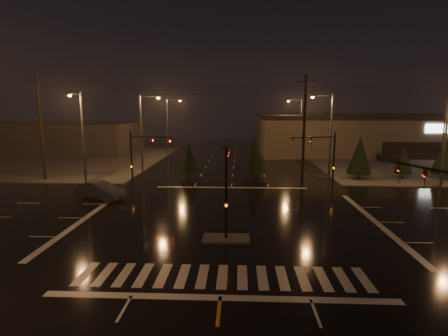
# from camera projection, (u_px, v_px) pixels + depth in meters

# --- Properties ---
(ground) EXTENTS (140.00, 140.00, 0.00)m
(ground) POSITION_uv_depth(u_px,v_px,m) (228.00, 220.00, 26.38)
(ground) COLOR black
(ground) RESTS_ON ground
(sidewalk_ne) EXTENTS (36.00, 36.00, 0.12)m
(sidewalk_ne) POSITION_uv_depth(u_px,v_px,m) (425.00, 162.00, 54.62)
(sidewalk_ne) COLOR #484641
(sidewalk_ne) RESTS_ON ground
(sidewalk_nw) EXTENTS (36.00, 36.00, 0.12)m
(sidewalk_nw) POSITION_uv_depth(u_px,v_px,m) (51.00, 160.00, 57.20)
(sidewalk_nw) COLOR #484641
(sidewalk_nw) RESTS_ON ground
(median_island) EXTENTS (3.00, 1.60, 0.15)m
(median_island) POSITION_uv_depth(u_px,v_px,m) (226.00, 239.00, 22.43)
(median_island) COLOR #484641
(median_island) RESTS_ON ground
(crosswalk) EXTENTS (15.00, 2.60, 0.01)m
(crosswalk) POSITION_uv_depth(u_px,v_px,m) (222.00, 276.00, 17.51)
(crosswalk) COLOR beige
(crosswalk) RESTS_ON ground
(stop_bar_near) EXTENTS (16.00, 0.50, 0.01)m
(stop_bar_near) POSITION_uv_depth(u_px,v_px,m) (220.00, 298.00, 15.54)
(stop_bar_near) COLOR beige
(stop_bar_near) RESTS_ON ground
(stop_bar_far) EXTENTS (16.00, 0.50, 0.01)m
(stop_bar_far) POSITION_uv_depth(u_px,v_px,m) (231.00, 188.00, 37.21)
(stop_bar_far) COLOR beige
(stop_bar_far) RESTS_ON ground
(retail_building) EXTENTS (60.20, 28.30, 7.20)m
(retail_building) POSITION_uv_depth(u_px,v_px,m) (411.00, 131.00, 69.52)
(retail_building) COLOR #665E48
(retail_building) RESTS_ON ground
(commercial_block) EXTENTS (30.00, 18.00, 5.60)m
(commercial_block) POSITION_uv_depth(u_px,v_px,m) (58.00, 137.00, 68.77)
(commercial_block) COLOR #403B38
(commercial_block) RESTS_ON ground
(signal_mast_median) EXTENTS (0.25, 4.59, 6.00)m
(signal_mast_median) POSITION_uv_depth(u_px,v_px,m) (227.00, 180.00, 22.72)
(signal_mast_median) COLOR black
(signal_mast_median) RESTS_ON ground
(signal_mast_ne) EXTENTS (4.84, 1.86, 6.00)m
(signal_mast_ne) POSITION_uv_depth(u_px,v_px,m) (325.00, 154.00, 35.31)
(signal_mast_ne) COLOR black
(signal_mast_ne) RESTS_ON ground
(signal_mast_nw) EXTENTS (4.84, 1.86, 6.00)m
(signal_mast_nw) POSITION_uv_depth(u_px,v_px,m) (140.00, 153.00, 36.13)
(signal_mast_nw) COLOR black
(signal_mast_nw) RESTS_ON ground
(signal_mast_se) EXTENTS (1.55, 3.87, 6.00)m
(signal_mast_se) POSITION_uv_depth(u_px,v_px,m) (448.00, 212.00, 15.71)
(signal_mast_se) COLOR black
(signal_mast_se) RESTS_ON ground
(streetlight_1) EXTENTS (2.77, 0.32, 10.00)m
(streetlight_1) POSITION_uv_depth(u_px,v_px,m) (143.00, 129.00, 43.61)
(streetlight_1) COLOR #38383A
(streetlight_1) RESTS_ON ground
(streetlight_2) EXTENTS (2.77, 0.32, 10.00)m
(streetlight_2) POSITION_uv_depth(u_px,v_px,m) (169.00, 124.00, 59.37)
(streetlight_2) COLOR #38383A
(streetlight_2) RESTS_ON ground
(streetlight_3) EXTENTS (2.77, 0.32, 10.00)m
(streetlight_3) POSITION_uv_depth(u_px,v_px,m) (328.00, 130.00, 40.68)
(streetlight_3) COLOR #38383A
(streetlight_3) RESTS_ON ground
(streetlight_4) EXTENTS (2.77, 0.32, 10.00)m
(streetlight_4) POSITION_uv_depth(u_px,v_px,m) (299.00, 123.00, 60.38)
(streetlight_4) COLOR #38383A
(streetlight_4) RESTS_ON ground
(streetlight_5) EXTENTS (0.32, 2.77, 10.00)m
(streetlight_5) POSITION_uv_depth(u_px,v_px,m) (81.00, 133.00, 37.10)
(streetlight_5) COLOR #38383A
(streetlight_5) RESTS_ON ground
(streetlight_6) EXTENTS (0.32, 2.77, 10.00)m
(streetlight_6) POSITION_uv_depth(u_px,v_px,m) (448.00, 134.00, 35.47)
(streetlight_6) COLOR #38383A
(streetlight_6) RESTS_ON ground
(utility_pole_0) EXTENTS (2.20, 0.32, 12.00)m
(utility_pole_0) POSITION_uv_depth(u_px,v_px,m) (41.00, 128.00, 40.08)
(utility_pole_0) COLOR black
(utility_pole_0) RESTS_ON ground
(utility_pole_1) EXTENTS (2.20, 0.32, 12.00)m
(utility_pole_1) POSITION_uv_depth(u_px,v_px,m) (304.00, 129.00, 38.79)
(utility_pole_1) COLOR black
(utility_pole_1) RESTS_ON ground
(conifer_0) EXTENTS (2.83, 2.83, 5.12)m
(conifer_0) POSITION_uv_depth(u_px,v_px,m) (360.00, 155.00, 41.13)
(conifer_0) COLOR black
(conifer_0) RESTS_ON ground
(conifer_1) EXTENTS (2.06, 2.06, 3.91)m
(conifer_1) POSITION_uv_depth(u_px,v_px,m) (404.00, 160.00, 41.23)
(conifer_1) COLOR black
(conifer_1) RESTS_ON ground
(conifer_2) EXTENTS (2.79, 2.79, 5.06)m
(conifer_2) POSITION_uv_depth(u_px,v_px,m) (445.00, 155.00, 41.07)
(conifer_2) COLOR black
(conifer_2) RESTS_ON ground
(conifer_3) EXTENTS (2.36, 2.36, 4.39)m
(conifer_3) POSITION_uv_depth(u_px,v_px,m) (189.00, 157.00, 41.75)
(conifer_3) COLOR black
(conifer_3) RESTS_ON ground
(conifer_4) EXTENTS (3.05, 3.05, 5.46)m
(conifer_4) POSITION_uv_depth(u_px,v_px,m) (255.00, 153.00, 42.04)
(conifer_4) COLOR black
(conifer_4) RESTS_ON ground
(car_parked) EXTENTS (3.66, 5.28, 1.67)m
(car_parked) POSITION_uv_depth(u_px,v_px,m) (391.00, 157.00, 54.19)
(car_parked) COLOR black
(car_parked) RESTS_ON ground
(car_crossing) EXTENTS (5.19, 3.55, 1.62)m
(car_crossing) POSITION_uv_depth(u_px,v_px,m) (100.00, 190.00, 32.49)
(car_crossing) COLOR slate
(car_crossing) RESTS_ON ground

